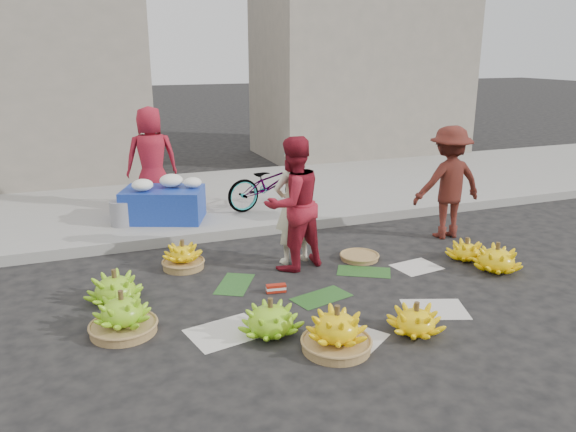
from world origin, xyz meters
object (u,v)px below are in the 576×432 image
object	(u,v)px
banana_bunch_0	(122,315)
bicycle	(271,183)
flower_table	(164,202)
vendor_cream	(294,205)
banana_bunch_4	(497,258)

from	to	relation	value
banana_bunch_0	bicycle	distance (m)	4.32
flower_table	bicycle	xyz separation A→B (m)	(1.78, 0.09, 0.14)
vendor_cream	flower_table	size ratio (longest dim) A/B	1.11
flower_table	bicycle	world-z (taller)	bicycle
vendor_cream	banana_bunch_0	bearing A→B (deg)	17.71
banana_bunch_4	flower_table	xyz separation A→B (m)	(-3.54, 3.28, 0.24)
vendor_cream	flower_table	xyz separation A→B (m)	(-1.31, 2.08, -0.36)
banana_bunch_4	bicycle	world-z (taller)	bicycle
flower_table	bicycle	bearing A→B (deg)	24.76
banana_bunch_0	banana_bunch_4	world-z (taller)	banana_bunch_0
bicycle	flower_table	bearing A→B (deg)	82.49
banana_bunch_4	flower_table	bearing A→B (deg)	137.20
vendor_cream	flower_table	bearing A→B (deg)	-67.76
banana_bunch_0	flower_table	world-z (taller)	flower_table
vendor_cream	bicycle	distance (m)	2.23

